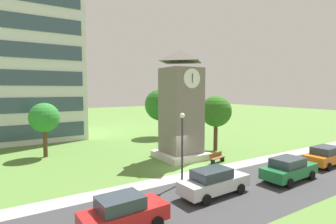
{
  "coord_description": "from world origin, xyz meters",
  "views": [
    {
      "loc": [
        -12.76,
        -17.87,
        6.56
      ],
      "look_at": [
        0.85,
        3.78,
        4.44
      ],
      "focal_mm": 28.22,
      "sensor_mm": 36.0,
      "label": 1
    }
  ],
  "objects": [
    {
      "name": "ground_plane",
      "position": [
        0.0,
        0.0,
        0.0
      ],
      "size": [
        160.0,
        160.0,
        0.0
      ],
      "primitive_type": "plane",
      "color": "#567F38"
    },
    {
      "name": "street_asphalt",
      "position": [
        0.0,
        -6.31,
        0.0
      ],
      "size": [
        120.0,
        7.2,
        0.01
      ],
      "primitive_type": "cube",
      "color": "#38383A",
      "rests_on": "ground"
    },
    {
      "name": "kerb_strip",
      "position": [
        0.0,
        -1.91,
        0.0
      ],
      "size": [
        120.0,
        1.6,
        0.01
      ],
      "primitive_type": "cube",
      "color": "#9E9E99",
      "rests_on": "ground"
    },
    {
      "name": "office_building",
      "position": [
        -10.91,
        23.05,
        12.8
      ],
      "size": [
        15.32,
        11.96,
        25.6
      ],
      "color": "silver",
      "rests_on": "ground"
    },
    {
      "name": "clock_tower",
      "position": [
        1.7,
        2.77,
        4.61
      ],
      "size": [
        4.35,
        4.35,
        10.33
      ],
      "color": "slate",
      "rests_on": "ground"
    },
    {
      "name": "park_bench",
      "position": [
        3.54,
        -0.32,
        0.46
      ],
      "size": [
        1.86,
        0.83,
        0.88
      ],
      "color": "brown",
      "rests_on": "ground"
    },
    {
      "name": "street_lamp",
      "position": [
        -2.3,
        -3.08,
        3.16
      ],
      "size": [
        0.36,
        0.36,
        4.99
      ],
      "color": "#333338",
      "rests_on": "ground"
    },
    {
      "name": "tree_near_tower",
      "position": [
        6.73,
        3.39,
        4.25
      ],
      "size": [
        3.36,
        3.36,
        5.97
      ],
      "color": "#513823",
      "rests_on": "ground"
    },
    {
      "name": "tree_by_building",
      "position": [
        5.91,
        13.79,
        4.51
      ],
      "size": [
        4.42,
        4.42,
        6.74
      ],
      "color": "#513823",
      "rests_on": "ground"
    },
    {
      "name": "tree_streetside",
      "position": [
        -9.38,
        10.17,
        3.85
      ],
      "size": [
        2.86,
        2.86,
        5.33
      ],
      "color": "#513823",
      "rests_on": "ground"
    },
    {
      "name": "parked_car_red",
      "position": [
        -8.22,
        -6.74,
        0.86
      ],
      "size": [
        4.15,
        2.04,
        1.69
      ],
      "color": "red",
      "rests_on": "ground"
    },
    {
      "name": "parked_car_silver",
      "position": [
        -1.8,
        -5.8,
        0.86
      ],
      "size": [
        4.83,
        2.06,
        1.69
      ],
      "color": "silver",
      "rests_on": "ground"
    },
    {
      "name": "parked_car_green",
      "position": [
        4.67,
        -6.67,
        0.86
      ],
      "size": [
        4.77,
        2.19,
        1.69
      ],
      "color": "#1E6B38",
      "rests_on": "ground"
    },
    {
      "name": "parked_car_orange",
      "position": [
        10.95,
        -6.09,
        0.86
      ],
      "size": [
        4.87,
        2.12,
        1.69
      ],
      "color": "orange",
      "rests_on": "ground"
    }
  ]
}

